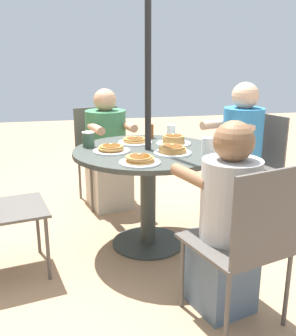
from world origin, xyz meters
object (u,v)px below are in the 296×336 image
object	(u,v)px
patio_chair_south	(254,160)
coffee_cup	(88,139)
drinking_glass_a	(207,147)
pancake_plate_c	(140,160)
pancake_plate_e	(173,140)
syrup_bottle	(149,130)
drinking_glass_b	(171,132)
pancake_plate_b	(172,150)
diner_east	(225,226)
pancake_plate_d	(111,149)
pancake_plate_a	(135,141)
patio_table	(148,169)
diner_south	(239,159)
patio_chair_west	(101,149)
diner_west	(107,155)
patio_chair_east	(249,238)

from	to	relation	value
patio_chair_south	coffee_cup	distance (m)	1.45
drinking_glass_a	patio_chair_south	bearing A→B (deg)	-47.30
pancake_plate_c	pancake_plate_e	distance (m)	0.59
patio_chair_south	drinking_glass_a	size ratio (longest dim) A/B	7.01
syrup_bottle	drinking_glass_b	world-z (taller)	syrup_bottle
pancake_plate_b	pancake_plate_e	world-z (taller)	pancake_plate_e
patio_chair_south	drinking_glass_a	bearing A→B (deg)	114.12
diner_east	pancake_plate_b	xyz separation A→B (m)	(0.70, 0.10, 0.26)
pancake_plate_d	syrup_bottle	xyz separation A→B (m)	(0.41, -0.36, 0.04)
pancake_plate_a	pancake_plate_d	distance (m)	0.32
pancake_plate_e	pancake_plate_c	bearing A→B (deg)	143.45
pancake_plate_a	pancake_plate_c	bearing A→B (deg)	172.50
pancake_plate_d	coffee_cup	distance (m)	0.23
pancake_plate_c	drinking_glass_b	world-z (taller)	drinking_glass_b
pancake_plate_b	drinking_glass_b	xyz separation A→B (m)	(0.49, -0.13, 0.03)
diner_east	pancake_plate_b	world-z (taller)	diner_east
patio_table	syrup_bottle	bearing A→B (deg)	-14.01
coffee_cup	syrup_bottle	bearing A→B (deg)	-65.91
diner_east	pancake_plate_e	distance (m)	1.01
patio_table	drinking_glass_b	world-z (taller)	drinking_glass_b
drinking_glass_a	drinking_glass_b	distance (m)	0.62
pancake_plate_a	drinking_glass_b	world-z (taller)	drinking_glass_b
syrup_bottle	drinking_glass_a	size ratio (longest dim) A/B	1.22
patio_table	drinking_glass_b	bearing A→B (deg)	-38.13
patio_chair_south	pancake_plate_b	bearing A→B (deg)	100.81
patio_table	diner_south	world-z (taller)	diner_south
pancake_plate_b	pancake_plate_d	size ratio (longest dim) A/B	1.00
pancake_plate_c	coffee_cup	world-z (taller)	coffee_cup
pancake_plate_b	patio_table	bearing A→B (deg)	42.00
patio_table	pancake_plate_c	xyz separation A→B (m)	(-0.35, 0.13, 0.17)
pancake_plate_a	pancake_plate_b	size ratio (longest dim) A/B	1.00
patio_chair_west	pancake_plate_b	distance (m)	1.27
patio_table	diner_west	world-z (taller)	diner_west
diner_east	syrup_bottle	world-z (taller)	diner_east
patio_chair_east	pancake_plate_b	world-z (taller)	patio_chair_east
pancake_plate_d	syrup_bottle	size ratio (longest dim) A/B	1.65
pancake_plate_a	drinking_glass_b	xyz separation A→B (m)	(0.11, -0.32, 0.04)
diner_west	patio_chair_south	bearing A→B (deg)	143.85
patio_chair_east	drinking_glass_b	distance (m)	1.39
patio_chair_west	patio_table	bearing A→B (deg)	90.00
pancake_plate_e	coffee_cup	world-z (taller)	coffee_cup
diner_east	pancake_plate_d	world-z (taller)	diner_east
patio_table	patio_chair_west	distance (m)	1.07
patio_chair_west	pancake_plate_d	world-z (taller)	patio_chair_west
patio_table	pancake_plate_d	world-z (taller)	pancake_plate_d
patio_chair_south	diner_south	size ratio (longest dim) A/B	0.76
patio_table	pancake_plate_a	world-z (taller)	pancake_plate_a
patio_chair_west	pancake_plate_a	bearing A→B (deg)	89.86
pancake_plate_c	drinking_glass_b	bearing A→B (deg)	-29.79
drinking_glass_a	pancake_plate_d	bearing A→B (deg)	65.41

